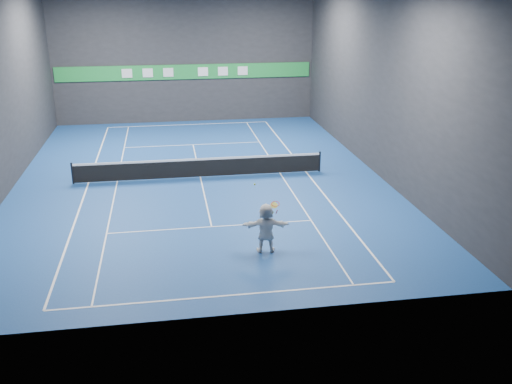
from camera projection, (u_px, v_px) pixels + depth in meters
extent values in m
plane|color=navy|center=(200.00, 177.00, 28.80)|extent=(26.00, 26.00, 0.00)
cube|color=#272729|center=(185.00, 57.00, 39.34)|extent=(18.00, 0.10, 9.00)
cube|color=#272729|center=(229.00, 169.00, 15.20)|extent=(18.00, 0.10, 9.00)
cube|color=#272729|center=(377.00, 83.00, 28.64)|extent=(0.10, 26.00, 9.00)
cube|color=white|center=(227.00, 296.00, 17.76)|extent=(10.98, 0.08, 0.01)
cube|color=white|center=(188.00, 125.00, 39.84)|extent=(10.98, 0.08, 0.01)
cube|color=white|center=(89.00, 183.00, 27.97)|extent=(0.08, 23.78, 0.01)
cube|color=white|center=(306.00, 172.00, 29.63)|extent=(0.08, 23.78, 0.01)
cube|color=white|center=(117.00, 181.00, 28.17)|extent=(0.06, 23.78, 0.01)
cube|color=white|center=(280.00, 173.00, 29.42)|extent=(0.06, 23.78, 0.01)
cube|color=white|center=(212.00, 227.00, 22.86)|extent=(8.23, 0.06, 0.01)
cube|color=white|center=(193.00, 145.00, 34.74)|extent=(8.23, 0.06, 0.01)
cube|color=white|center=(200.00, 177.00, 28.80)|extent=(0.06, 12.80, 0.01)
imported|color=silver|center=(266.00, 228.00, 20.45)|extent=(1.75, 0.72, 1.83)
sphere|color=#D4F328|center=(255.00, 184.00, 19.87)|extent=(0.07, 0.07, 0.07)
cylinder|color=black|center=(72.00, 173.00, 27.68)|extent=(0.10, 0.10, 1.07)
cylinder|color=black|center=(320.00, 161.00, 29.56)|extent=(0.10, 0.10, 1.07)
cube|color=black|center=(200.00, 168.00, 28.64)|extent=(12.40, 0.03, 0.86)
cube|color=white|center=(200.00, 159.00, 28.48)|extent=(12.40, 0.04, 0.10)
cube|color=#1F8E38|center=(186.00, 72.00, 39.63)|extent=(17.64, 0.06, 1.00)
cube|color=silver|center=(127.00, 73.00, 38.96)|extent=(0.70, 0.04, 0.60)
cube|color=white|center=(148.00, 73.00, 39.18)|extent=(0.70, 0.04, 0.60)
cube|color=silver|center=(168.00, 72.00, 39.39)|extent=(0.70, 0.04, 0.60)
cube|color=white|center=(203.00, 72.00, 39.75)|extent=(0.70, 0.04, 0.60)
cube|color=white|center=(223.00, 71.00, 39.96)|extent=(0.70, 0.04, 0.60)
cube|color=white|center=(243.00, 71.00, 40.18)|extent=(0.70, 0.04, 0.60)
torus|color=red|center=(275.00, 204.00, 20.24)|extent=(0.43, 0.42, 0.16)
cylinder|color=#C6CE49|center=(274.00, 205.00, 20.25)|extent=(0.36, 0.29, 0.23)
cylinder|color=#B01412|center=(277.00, 212.00, 20.35)|extent=(0.07, 0.11, 0.18)
cylinder|color=yellow|center=(272.00, 214.00, 20.33)|extent=(0.12, 0.18, 0.24)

